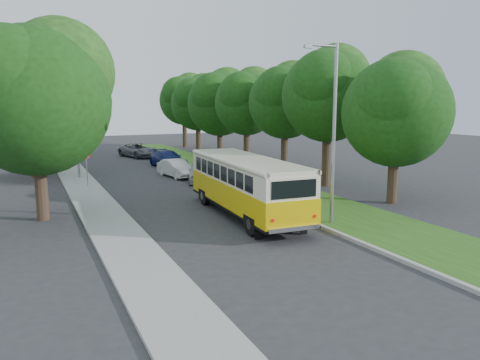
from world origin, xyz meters
name	(u,v)px	position (x,y,z in m)	size (l,w,h in m)	color
ground	(222,222)	(0.00, 0.00, 0.00)	(120.00, 120.00, 0.00)	#2B2B2E
curb	(246,195)	(3.60, 5.00, 0.07)	(0.20, 70.00, 0.15)	gray
grass_verge	(280,192)	(5.95, 5.00, 0.07)	(4.50, 70.00, 0.13)	#234913
sidewalk	(99,209)	(-4.80, 5.00, 0.06)	(2.20, 70.00, 0.12)	gray
treeline	(172,97)	(3.15, 17.99, 5.93)	(24.27, 41.91, 9.46)	#332319
lamppost_near	(332,128)	(4.21, -2.50, 4.37)	(1.71, 0.16, 8.00)	gray
lamppost_far	(75,122)	(-4.70, 16.00, 4.12)	(1.71, 0.16, 7.50)	gray
warning_sign	(86,161)	(-4.50, 11.98, 1.71)	(0.56, 0.10, 2.50)	gray
vintage_bus	(246,187)	(1.51, 0.63, 1.46)	(2.53, 9.84, 2.92)	#E3BB07
car_silver	(201,171)	(3.00, 10.99, 0.73)	(1.71, 4.26, 1.45)	#AAAAAF
car_white	(176,168)	(2.06, 13.73, 0.65)	(1.38, 3.95, 1.30)	silver
car_blue	(168,159)	(3.00, 19.14, 0.70)	(1.95, 4.80, 1.39)	navy
car_grey	(139,150)	(2.40, 27.52, 0.70)	(2.33, 5.05, 1.40)	#525559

